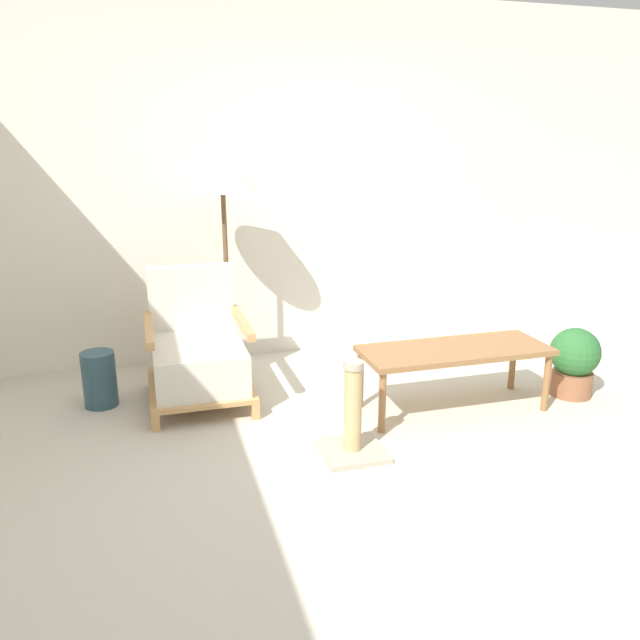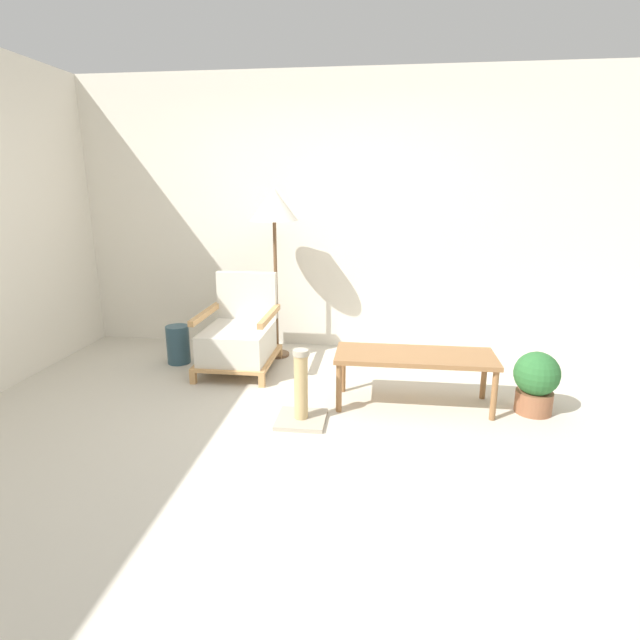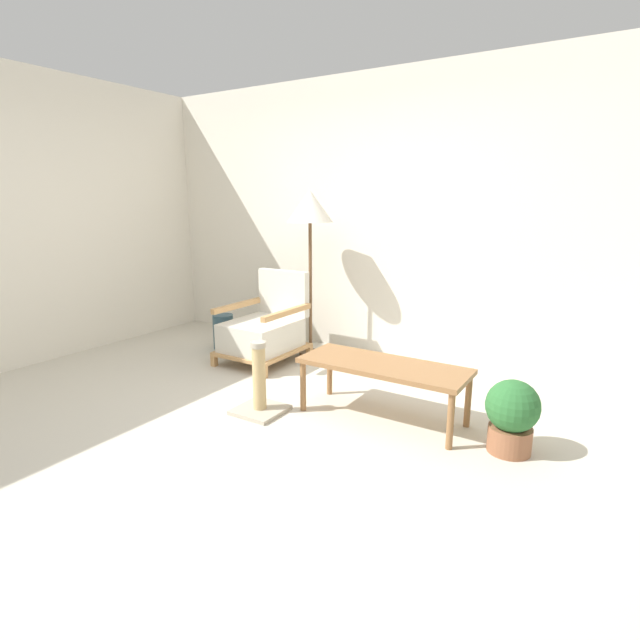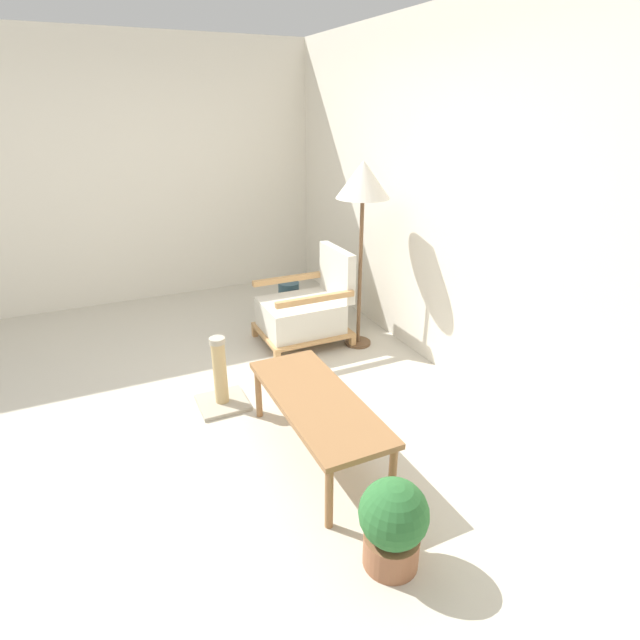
# 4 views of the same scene
# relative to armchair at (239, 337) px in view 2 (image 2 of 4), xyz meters

# --- Properties ---
(ground_plane) EXTENTS (14.00, 14.00, 0.00)m
(ground_plane) POSITION_rel_armchair_xyz_m (0.84, -1.23, -0.31)
(ground_plane) COLOR beige
(wall_back) EXTENTS (8.00, 0.06, 2.70)m
(wall_back) POSITION_rel_armchair_xyz_m (0.84, 0.83, 1.04)
(wall_back) COLOR silver
(wall_back) RESTS_ON ground_plane
(armchair) EXTENTS (0.65, 0.78, 0.85)m
(armchair) POSITION_rel_armchair_xyz_m (0.00, 0.00, 0.00)
(armchair) COLOR tan
(armchair) RESTS_ON ground_plane
(floor_lamp) EXTENTS (0.44, 0.44, 1.62)m
(floor_lamp) POSITION_rel_armchair_xyz_m (0.26, 0.41, 1.11)
(floor_lamp) COLOR brown
(floor_lamp) RESTS_ON ground_plane
(coffee_table) EXTENTS (1.19, 0.46, 0.41)m
(coffee_table) POSITION_rel_armchair_xyz_m (1.54, -0.60, 0.06)
(coffee_table) COLOR olive
(coffee_table) RESTS_ON ground_plane
(vase) EXTENTS (0.21, 0.21, 0.36)m
(vase) POSITION_rel_armchair_xyz_m (-0.63, 0.08, -0.13)
(vase) COLOR #2D4C5B
(vase) RESTS_ON ground_plane
(potted_plant) EXTENTS (0.33, 0.33, 0.47)m
(potted_plant) POSITION_rel_armchair_xyz_m (2.42, -0.62, -0.06)
(potted_plant) COLOR #935B3D
(potted_plant) RESTS_ON ground_plane
(scratching_post) EXTENTS (0.35, 0.35, 0.54)m
(scratching_post) POSITION_rel_armchair_xyz_m (0.73, -0.99, -0.13)
(scratching_post) COLOR #B2A893
(scratching_post) RESTS_ON ground_plane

